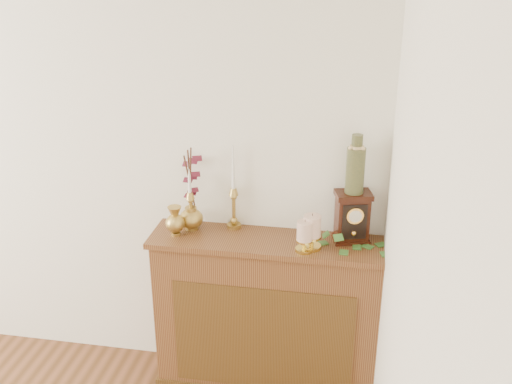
% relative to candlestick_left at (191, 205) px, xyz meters
% --- Properties ---
extents(console_shelf, '(1.24, 0.34, 0.93)m').
position_rel_candlestick_left_xyz_m(console_shelf, '(0.42, -0.05, -0.64)').
color(console_shelf, brown).
rests_on(console_shelf, ground).
extents(candlestick_left, '(0.07, 0.07, 0.43)m').
position_rel_candlestick_left_xyz_m(candlestick_left, '(0.00, 0.00, 0.00)').
color(candlestick_left, tan).
rests_on(candlestick_left, console_shelf).
extents(candlestick_center, '(0.08, 0.08, 0.47)m').
position_rel_candlestick_left_xyz_m(candlestick_center, '(0.22, 0.06, 0.01)').
color(candlestick_center, tan).
rests_on(candlestick_center, console_shelf).
extents(bud_vase, '(0.10, 0.10, 0.16)m').
position_rel_candlestick_left_xyz_m(bud_vase, '(-0.06, -0.09, -0.06)').
color(bud_vase, tan).
rests_on(bud_vase, console_shelf).
extents(ginger_jar, '(0.20, 0.21, 0.48)m').
position_rel_candlestick_left_xyz_m(ginger_jar, '(0.00, 0.03, 0.07)').
color(ginger_jar, tan).
rests_on(ginger_jar, console_shelf).
extents(pillar_candle_left, '(0.10, 0.10, 0.19)m').
position_rel_candlestick_left_xyz_m(pillar_candle_left, '(0.66, -0.11, -0.04)').
color(pillar_candle_left, gold).
rests_on(pillar_candle_left, console_shelf).
extents(pillar_candle_right, '(0.09, 0.09, 0.17)m').
position_rel_candlestick_left_xyz_m(pillar_candle_right, '(0.62, -0.15, -0.05)').
color(pillar_candle_right, gold).
rests_on(pillar_candle_right, console_shelf).
extents(ivy_garland, '(0.51, 0.19, 0.09)m').
position_rel_candlestick_left_xyz_m(ivy_garland, '(0.90, -0.05, -0.13)').
color(ivy_garland, '#386C29').
rests_on(ivy_garland, console_shelf).
extents(mantel_clock, '(0.21, 0.17, 0.27)m').
position_rel_candlestick_left_xyz_m(mantel_clock, '(0.85, 0.01, -0.01)').
color(mantel_clock, '#37140B').
rests_on(mantel_clock, console_shelf).
extents(ceramic_vase, '(0.09, 0.09, 0.30)m').
position_rel_candlestick_left_xyz_m(ceramic_vase, '(0.85, 0.01, 0.26)').
color(ceramic_vase, '#162D23').
rests_on(ceramic_vase, mantel_clock).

